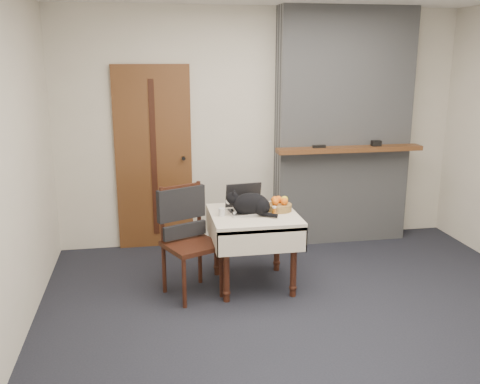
% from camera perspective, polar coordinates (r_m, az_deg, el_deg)
% --- Properties ---
extents(ground, '(4.50, 4.50, 0.00)m').
position_cam_1_polar(ground, '(4.54, 7.71, -13.21)').
color(ground, black).
rests_on(ground, ground).
extents(room_shell, '(4.52, 4.01, 2.61)m').
position_cam_1_polar(room_shell, '(4.48, 6.66, 10.09)').
color(room_shell, beige).
rests_on(room_shell, ground).
extents(door, '(0.82, 0.10, 2.00)m').
position_cam_1_polar(door, '(5.89, -9.19, 3.55)').
color(door, brown).
rests_on(door, ground).
extents(chimney, '(1.62, 0.48, 2.60)m').
position_cam_1_polar(chimney, '(6.12, 10.92, 6.71)').
color(chimney, gray).
rests_on(chimney, ground).
extents(side_table, '(0.78, 0.78, 0.70)m').
position_cam_1_polar(side_table, '(4.88, 1.45, -3.55)').
color(side_table, '#32190D').
rests_on(side_table, ground).
extents(laptop, '(0.37, 0.32, 0.25)m').
position_cam_1_polar(laptop, '(4.89, 0.64, -1.37)').
color(laptop, '#B7B7BC').
rests_on(laptop, side_table).
extents(cat, '(0.44, 0.30, 0.23)m').
position_cam_1_polar(cat, '(4.78, 1.20, -1.30)').
color(cat, black).
rests_on(cat, side_table).
extents(cream_jar, '(0.06, 0.06, 0.07)m').
position_cam_1_polar(cream_jar, '(4.77, -1.94, -2.15)').
color(cream_jar, silver).
rests_on(cream_jar, side_table).
extents(pill_bottle, '(0.04, 0.04, 0.08)m').
position_cam_1_polar(pill_bottle, '(4.81, 3.67, -1.97)').
color(pill_bottle, '#AD5815').
rests_on(pill_bottle, side_table).
extents(fruit_basket, '(0.23, 0.23, 0.13)m').
position_cam_1_polar(fruit_basket, '(4.93, 4.22, -1.41)').
color(fruit_basket, '#9E7540').
rests_on(fruit_basket, side_table).
extents(desk_clutter, '(0.15, 0.08, 0.01)m').
position_cam_1_polar(desk_clutter, '(4.95, 2.79, -1.89)').
color(desk_clutter, black).
rests_on(desk_clutter, side_table).
extents(chair, '(0.58, 0.58, 0.99)m').
position_cam_1_polar(chair, '(4.77, -5.79, -3.52)').
color(chair, '#32190D').
rests_on(chair, ground).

